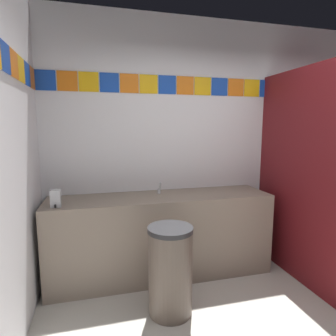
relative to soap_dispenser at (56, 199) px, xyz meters
name	(u,v)px	position (x,y,z in m)	size (l,w,h in m)	color
wall_back	(208,143)	(1.69, 0.49, 0.45)	(3.77, 0.09, 2.82)	silver
vanity_counter	(161,235)	(1.03, 0.17, -0.51)	(2.35, 0.57, 0.88)	gray
faucet_center	(159,189)	(1.03, 0.26, -0.03)	(0.04, 0.10, 0.14)	silver
soap_dispenser	(56,199)	(0.00, 0.00, 0.00)	(0.09, 0.09, 0.16)	#B7BABF
toilet	(318,235)	(2.96, 0.04, -0.65)	(0.39, 0.49, 0.74)	white
trash_bin	(170,270)	(0.95, -0.49, -0.57)	(0.39, 0.39, 0.77)	brown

